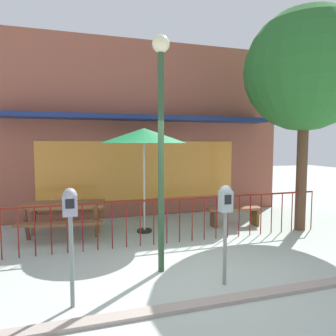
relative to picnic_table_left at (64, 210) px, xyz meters
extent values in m
plane|color=#A7B2A9|center=(2.12, -2.89, -0.61)|extent=(40.00, 40.00, 0.00)
cube|color=brown|center=(2.12, 1.68, -0.61)|extent=(8.92, 0.54, 0.01)
cube|color=#954E3C|center=(2.12, 1.68, 1.93)|extent=(8.92, 0.50, 5.08)
cube|color=orange|center=(2.12, 1.42, 0.74)|extent=(5.80, 0.02, 1.70)
cube|color=navy|center=(2.12, 1.04, 2.23)|extent=(7.58, 0.79, 0.12)
cube|color=maroon|center=(2.12, -1.15, 0.34)|extent=(7.49, 0.04, 0.04)
cylinder|color=maroon|center=(-1.05, -1.15, -0.14)|extent=(0.02, 0.02, 0.95)
cylinder|color=maroon|center=(-0.76, -1.15, -0.14)|extent=(0.02, 0.02, 0.95)
cylinder|color=maroon|center=(-0.47, -1.15, -0.14)|extent=(0.02, 0.02, 0.95)
cylinder|color=maroon|center=(-0.18, -1.15, -0.14)|extent=(0.02, 0.02, 0.95)
cylinder|color=maroon|center=(0.11, -1.15, -0.14)|extent=(0.02, 0.02, 0.95)
cylinder|color=maroon|center=(0.39, -1.15, -0.14)|extent=(0.02, 0.02, 0.95)
cylinder|color=maroon|center=(0.68, -1.15, -0.14)|extent=(0.02, 0.02, 0.95)
cylinder|color=maroon|center=(0.97, -1.15, -0.14)|extent=(0.02, 0.02, 0.95)
cylinder|color=maroon|center=(1.26, -1.15, -0.14)|extent=(0.02, 0.02, 0.95)
cylinder|color=maroon|center=(1.55, -1.15, -0.14)|extent=(0.02, 0.02, 0.95)
cylinder|color=maroon|center=(1.83, -1.15, -0.14)|extent=(0.02, 0.02, 0.95)
cylinder|color=maroon|center=(2.12, -1.15, -0.14)|extent=(0.02, 0.02, 0.95)
cylinder|color=maroon|center=(2.41, -1.15, -0.14)|extent=(0.02, 0.02, 0.95)
cylinder|color=maroon|center=(2.70, -1.15, -0.14)|extent=(0.02, 0.02, 0.95)
cylinder|color=maroon|center=(2.99, -1.15, -0.14)|extent=(0.02, 0.02, 0.95)
cylinder|color=maroon|center=(3.27, -1.15, -0.14)|extent=(0.02, 0.02, 0.95)
cylinder|color=maroon|center=(3.56, -1.15, -0.14)|extent=(0.02, 0.02, 0.95)
cylinder|color=maroon|center=(3.85, -1.15, -0.14)|extent=(0.02, 0.02, 0.95)
cylinder|color=maroon|center=(4.14, -1.15, -0.14)|extent=(0.02, 0.02, 0.95)
cylinder|color=maroon|center=(4.43, -1.15, -0.14)|extent=(0.02, 0.02, 0.95)
cylinder|color=maroon|center=(4.72, -1.15, -0.14)|extent=(0.02, 0.02, 0.95)
cylinder|color=maroon|center=(5.00, -1.15, -0.14)|extent=(0.02, 0.02, 0.95)
cylinder|color=maroon|center=(5.29, -1.15, -0.14)|extent=(0.02, 0.02, 0.95)
cylinder|color=maroon|center=(5.58, -1.15, -0.14)|extent=(0.02, 0.02, 0.95)
cylinder|color=maroon|center=(5.87, -1.15, -0.14)|extent=(0.02, 0.02, 0.95)
cube|color=brown|center=(0.00, 0.00, 0.13)|extent=(1.89, 1.01, 0.07)
cube|color=brown|center=(-0.08, -0.54, -0.17)|extent=(1.82, 0.52, 0.05)
cube|color=brown|center=(0.08, 0.54, -0.17)|extent=(1.82, 0.52, 0.05)
cube|color=brown|center=(-0.77, -0.17, -0.24)|extent=(0.12, 0.36, 0.78)
cube|color=brown|center=(-0.69, 0.38, -0.24)|extent=(0.12, 0.36, 0.78)
cube|color=brown|center=(0.69, -0.38, -0.24)|extent=(0.12, 0.36, 0.78)
cube|color=brown|center=(0.77, 0.17, -0.24)|extent=(0.12, 0.36, 0.78)
cylinder|color=black|center=(1.84, -0.18, -0.59)|extent=(0.36, 0.36, 0.05)
cylinder|color=#BCB8B7|center=(1.84, -0.18, 0.61)|extent=(0.04, 0.04, 2.45)
cone|color=#1B8345|center=(1.84, -0.18, 1.71)|extent=(2.04, 2.04, 0.35)
cube|color=brown|center=(4.18, -0.35, -0.16)|extent=(1.43, 0.50, 0.06)
cube|color=brown|center=(3.63, -0.27, -0.39)|extent=(0.08, 0.29, 0.45)
cube|color=brown|center=(4.74, -0.42, -0.39)|extent=(0.08, 0.29, 0.45)
cylinder|color=gray|center=(2.43, -3.20, -0.05)|extent=(0.06, 0.06, 1.12)
cube|color=#8C999A|center=(2.43, -3.20, 0.67)|extent=(0.18, 0.14, 0.31)
sphere|color=#89989F|center=(2.43, -3.20, 0.82)|extent=(0.17, 0.17, 0.17)
cube|color=black|center=(2.43, -3.27, 0.71)|extent=(0.11, 0.01, 0.14)
cylinder|color=slate|center=(0.23, -3.20, 0.00)|extent=(0.06, 0.06, 1.21)
cube|color=gray|center=(0.23, -3.20, 0.74)|extent=(0.18, 0.14, 0.27)
sphere|color=gray|center=(0.23, -3.20, 0.87)|extent=(0.17, 0.17, 0.17)
cube|color=black|center=(0.23, -3.28, 0.77)|extent=(0.11, 0.01, 0.12)
cylinder|color=#503524|center=(5.57, -1.10, 0.93)|extent=(0.25, 0.25, 3.08)
sphere|color=#276329|center=(5.57, -1.10, 3.26)|extent=(2.88, 2.88, 2.88)
cylinder|color=#29462B|center=(1.64, -2.46, 1.18)|extent=(0.10, 0.10, 3.58)
sphere|color=beige|center=(1.64, -2.46, 3.09)|extent=(0.28, 0.28, 0.28)
cube|color=gray|center=(2.12, -3.66, -0.61)|extent=(12.49, 0.20, 0.11)
camera|label=1|loc=(0.36, -7.17, 1.53)|focal=32.15mm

